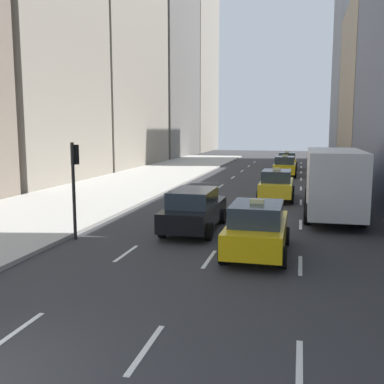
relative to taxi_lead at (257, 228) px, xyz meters
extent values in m
cube|color=#ADAAA3|center=(-11.00, 18.10, -0.81)|extent=(8.00, 66.00, 0.15)
cube|color=white|center=(-4.20, -6.90, -0.87)|extent=(0.12, 2.00, 0.01)
cube|color=white|center=(-4.20, -0.90, -0.87)|extent=(0.12, 2.00, 0.01)
cube|color=white|center=(-4.20, 5.10, -0.87)|extent=(0.12, 2.00, 0.01)
cube|color=white|center=(-4.20, 11.10, -0.87)|extent=(0.12, 2.00, 0.01)
cube|color=white|center=(-4.20, 17.10, -0.87)|extent=(0.12, 2.00, 0.01)
cube|color=white|center=(-4.20, 23.10, -0.87)|extent=(0.12, 2.00, 0.01)
cube|color=white|center=(-4.20, 29.10, -0.87)|extent=(0.12, 2.00, 0.01)
cube|color=white|center=(-4.20, 35.10, -0.87)|extent=(0.12, 2.00, 0.01)
cube|color=white|center=(-4.20, 41.10, -0.87)|extent=(0.12, 2.00, 0.01)
cube|color=white|center=(-1.40, -6.90, -0.87)|extent=(0.12, 2.00, 0.01)
cube|color=white|center=(-1.40, -0.90, -0.87)|extent=(0.12, 2.00, 0.01)
cube|color=white|center=(-1.40, 5.10, -0.87)|extent=(0.12, 2.00, 0.01)
cube|color=white|center=(-1.40, 11.10, -0.87)|extent=(0.12, 2.00, 0.01)
cube|color=white|center=(-1.40, 17.10, -0.87)|extent=(0.12, 2.00, 0.01)
cube|color=white|center=(-1.40, 23.10, -0.87)|extent=(0.12, 2.00, 0.01)
cube|color=white|center=(-1.40, 29.10, -0.87)|extent=(0.12, 2.00, 0.01)
cube|color=white|center=(-1.40, 35.10, -0.87)|extent=(0.12, 2.00, 0.01)
cube|color=white|center=(-1.40, 41.10, -0.87)|extent=(0.12, 2.00, 0.01)
cube|color=white|center=(1.40, -6.90, -0.87)|extent=(0.12, 2.00, 0.01)
cube|color=white|center=(1.40, -0.90, -0.87)|extent=(0.12, 2.00, 0.01)
cube|color=white|center=(1.40, 5.10, -0.87)|extent=(0.12, 2.00, 0.01)
cube|color=white|center=(1.40, 11.10, -0.87)|extent=(0.12, 2.00, 0.01)
cube|color=white|center=(1.40, 17.10, -0.87)|extent=(0.12, 2.00, 0.01)
cube|color=white|center=(1.40, 23.10, -0.87)|extent=(0.12, 2.00, 0.01)
cube|color=white|center=(1.40, 29.10, -0.87)|extent=(0.12, 2.00, 0.01)
cube|color=white|center=(1.40, 35.10, -0.87)|extent=(0.12, 2.00, 0.01)
cube|color=white|center=(1.40, 41.10, -0.87)|extent=(0.12, 2.00, 0.01)
cube|color=gray|center=(-18.00, 31.85, 10.06)|extent=(6.00, 17.09, 21.88)
cube|color=slate|center=(-18.00, 49.96, 15.12)|extent=(6.00, 17.26, 32.00)
cube|color=gray|center=(-18.00, 67.35, 16.82)|extent=(6.00, 16.74, 35.41)
cube|color=gray|center=(8.00, 28.75, 6.60)|extent=(6.00, 14.66, 14.96)
cube|color=gray|center=(8.00, 43.33, 14.51)|extent=(6.00, 13.95, 30.77)
cube|color=yellow|center=(0.00, 0.07, -0.17)|extent=(1.80, 4.40, 0.76)
cube|color=#28333D|center=(0.00, -0.19, 0.53)|extent=(1.58, 2.29, 0.64)
cube|color=#F2E599|center=(0.00, -0.19, 0.92)|extent=(0.44, 0.20, 0.14)
cylinder|color=black|center=(-0.90, 1.43, -0.55)|extent=(0.22, 0.66, 0.66)
cylinder|color=black|center=(0.90, 1.43, -0.55)|extent=(0.22, 0.66, 0.66)
cylinder|color=black|center=(-0.90, -1.29, -0.55)|extent=(0.22, 0.66, 0.66)
cylinder|color=black|center=(0.90, -1.29, -0.55)|extent=(0.22, 0.66, 0.66)
cube|color=yellow|center=(0.00, 11.89, -0.17)|extent=(1.80, 4.40, 0.76)
cube|color=#28333D|center=(0.00, 11.63, 0.53)|extent=(1.58, 2.29, 0.64)
cube|color=#F2E599|center=(0.00, 11.63, 0.92)|extent=(0.44, 0.20, 0.14)
cylinder|color=black|center=(-0.90, 13.26, -0.55)|extent=(0.22, 0.66, 0.66)
cylinder|color=black|center=(0.90, 13.26, -0.55)|extent=(0.22, 0.66, 0.66)
cylinder|color=black|center=(-0.90, 10.53, -0.55)|extent=(0.22, 0.66, 0.66)
cylinder|color=black|center=(0.90, 10.53, -0.55)|extent=(0.22, 0.66, 0.66)
cube|color=yellow|center=(0.00, 25.14, -0.17)|extent=(1.80, 4.40, 0.76)
cube|color=#28333D|center=(0.00, 24.88, 0.53)|extent=(1.58, 2.29, 0.64)
cube|color=#F2E599|center=(0.00, 24.88, 0.92)|extent=(0.44, 0.20, 0.14)
cylinder|color=black|center=(-0.90, 26.50, -0.55)|extent=(0.22, 0.66, 0.66)
cylinder|color=black|center=(0.90, 26.50, -0.55)|extent=(0.22, 0.66, 0.66)
cylinder|color=black|center=(-0.90, 23.78, -0.55)|extent=(0.22, 0.66, 0.66)
cylinder|color=black|center=(0.90, 23.78, -0.55)|extent=(0.22, 0.66, 0.66)
cube|color=yellow|center=(0.00, 31.63, -0.17)|extent=(1.80, 4.40, 0.76)
cube|color=#28333D|center=(0.00, 31.37, 0.53)|extent=(1.58, 2.29, 0.64)
cube|color=#F2E599|center=(0.00, 31.37, 0.92)|extent=(0.44, 0.20, 0.14)
cylinder|color=black|center=(-0.90, 33.00, -0.55)|extent=(0.22, 0.66, 0.66)
cylinder|color=black|center=(0.90, 33.00, -0.55)|extent=(0.22, 0.66, 0.66)
cylinder|color=black|center=(-0.90, 30.27, -0.55)|extent=(0.22, 0.66, 0.66)
cylinder|color=black|center=(0.90, 30.27, -0.55)|extent=(0.22, 0.66, 0.66)
cube|color=black|center=(-2.80, 3.02, -0.18)|extent=(1.80, 4.93, 0.73)
cube|color=#28333D|center=(-2.80, 2.73, 0.50)|extent=(1.58, 2.56, 0.64)
cylinder|color=black|center=(-3.70, 4.55, -0.55)|extent=(0.22, 0.66, 0.66)
cylinder|color=black|center=(-1.90, 4.55, -0.55)|extent=(0.22, 0.66, 0.66)
cylinder|color=black|center=(-3.70, 1.49, -0.55)|extent=(0.22, 0.66, 0.66)
cylinder|color=black|center=(-1.90, 1.49, -0.55)|extent=(0.22, 0.66, 0.66)
cube|color=silver|center=(2.80, 10.65, 0.62)|extent=(2.10, 2.40, 2.10)
cube|color=#28333D|center=(2.80, 11.80, 0.92)|extent=(1.90, 0.10, 0.90)
cube|color=white|center=(2.80, 6.45, 0.92)|extent=(2.30, 6.00, 2.70)
cylinder|color=black|center=(1.75, 10.65, -0.43)|extent=(0.28, 0.90, 0.90)
cylinder|color=black|center=(3.85, 10.65, -0.43)|extent=(0.28, 0.90, 0.90)
cylinder|color=black|center=(1.65, 5.25, -0.43)|extent=(0.28, 0.90, 0.90)
cylinder|color=black|center=(3.95, 5.25, -0.43)|extent=(0.28, 0.90, 0.90)
cylinder|color=black|center=(-6.75, 0.43, 0.92)|extent=(0.12, 0.12, 3.60)
cube|color=black|center=(-6.75, 0.61, 2.27)|extent=(0.24, 0.20, 0.72)
sphere|color=red|center=(-6.75, 0.72, 2.50)|extent=(0.14, 0.14, 0.14)
sphere|color=#4C3F14|center=(-6.75, 0.72, 2.27)|extent=(0.14, 0.14, 0.14)
sphere|color=#198C2D|center=(-6.75, 0.72, 2.04)|extent=(0.14, 0.14, 0.14)
camera|label=1|loc=(1.30, -14.38, 3.21)|focal=42.00mm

